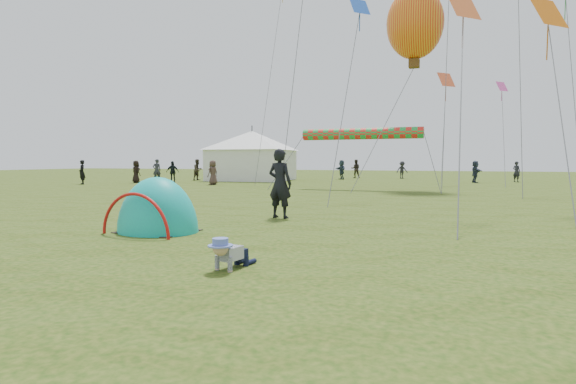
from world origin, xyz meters
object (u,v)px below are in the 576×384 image
(popup_tent, at_px, (158,232))
(balloon_kite, at_px, (415,28))
(event_marquee, at_px, (252,154))
(standing_adult, at_px, (280,184))
(crawling_toddler, at_px, (229,252))

(popup_tent, distance_m, balloon_kite, 21.11)
(popup_tent, xyz_separation_m, event_marquee, (-9.65, 25.38, 2.19))
(standing_adult, relative_size, balloon_kite, 0.44)
(crawling_toddler, relative_size, balloon_kite, 0.15)
(standing_adult, distance_m, balloon_kite, 17.53)
(crawling_toddler, distance_m, event_marquee, 30.86)
(event_marquee, bearing_deg, crawling_toddler, -69.36)
(popup_tent, relative_size, balloon_kite, 0.56)
(crawling_toddler, bearing_deg, event_marquee, 125.21)
(popup_tent, height_order, event_marquee, event_marquee)
(popup_tent, distance_m, event_marquee, 27.24)
(popup_tent, xyz_separation_m, standing_adult, (1.71, 3.28, 0.98))
(popup_tent, bearing_deg, crawling_toddler, -33.92)
(popup_tent, relative_size, event_marquee, 0.40)
(popup_tent, bearing_deg, balloon_kite, 83.02)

